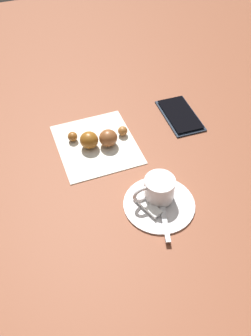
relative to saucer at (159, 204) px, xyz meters
name	(u,v)px	position (x,y,z in m)	size (l,w,h in m)	color
ground_plane	(122,177)	(-0.09, -0.05, 0.00)	(1.80, 1.80, 0.00)	brown
saucer	(159,204)	(0.00, 0.00, 0.00)	(0.14, 0.14, 0.01)	white
espresso_cup	(158,189)	(-0.01, 0.00, 0.03)	(0.06, 0.08, 0.05)	white
teaspoon	(161,201)	(0.00, 0.00, 0.01)	(0.13, 0.04, 0.01)	silver
sugar_packet	(147,205)	(0.00, -0.02, 0.01)	(0.06, 0.02, 0.01)	white
napkin	(96,144)	(-0.20, -0.07, 0.00)	(0.18, 0.17, 0.00)	silver
croissant	(99,138)	(-0.19, -0.06, 0.02)	(0.07, 0.14, 0.04)	brown
cell_phone	(180,115)	(-0.23, 0.14, 0.00)	(0.14, 0.07, 0.01)	#19222F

